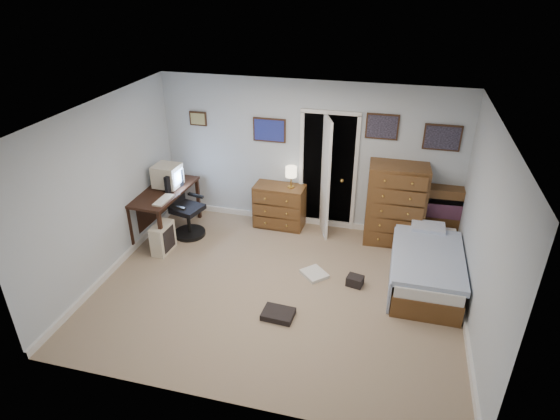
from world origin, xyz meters
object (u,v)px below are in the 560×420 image
object	(u,v)px
tall_dresser	(395,204)
computer_desk	(160,200)
bed	(425,266)
office_chair	(185,212)
low_dresser	(279,206)

from	to	relation	value
tall_dresser	computer_desk	bearing A→B (deg)	-173.10
computer_desk	bed	xyz separation A→B (m)	(4.28, -0.39, -0.34)
tall_dresser	bed	size ratio (longest dim) A/B	0.75
office_chair	computer_desk	bearing A→B (deg)	-161.80
office_chair	bed	bearing A→B (deg)	7.45
computer_desk	tall_dresser	world-z (taller)	tall_dresser
office_chair	bed	size ratio (longest dim) A/B	0.61
tall_dresser	low_dresser	bearing A→B (deg)	175.92
tall_dresser	office_chair	bearing A→B (deg)	-172.39
tall_dresser	bed	xyz separation A→B (m)	(0.50, -1.08, -0.39)
office_chair	tall_dresser	size ratio (longest dim) A/B	0.81
computer_desk	bed	distance (m)	4.31
bed	low_dresser	bearing A→B (deg)	155.73
office_chair	low_dresser	xyz separation A→B (m)	(1.45, 0.68, -0.04)
bed	computer_desk	bearing A→B (deg)	175.00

